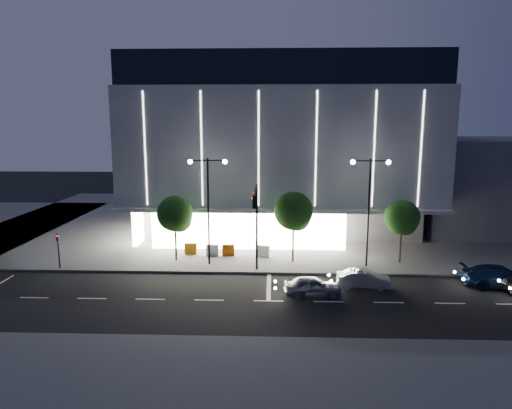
{
  "coord_description": "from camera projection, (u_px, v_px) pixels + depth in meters",
  "views": [
    {
      "loc": [
        2.19,
        -30.44,
        11.73
      ],
      "look_at": [
        0.85,
        7.27,
        5.0
      ],
      "focal_mm": 32.0,
      "sensor_mm": 36.0,
      "label": 1
    }
  ],
  "objects": [
    {
      "name": "sidewalk_near",
      "position": [
        334.0,
        392.0,
        20.09
      ],
      "size": [
        70.0,
        10.0,
        0.15
      ],
      "primitive_type": "cube",
      "color": "#474747",
      "rests_on": "ground"
    },
    {
      "name": "barrier_a",
      "position": [
        191.0,
        249.0,
        40.89
      ],
      "size": [
        1.11,
        0.3,
        1.0
      ],
      "primitive_type": "cube",
      "rotation": [
        0.0,
        0.0,
        -0.04
      ],
      "color": "#C3690A",
      "rests_on": "sidewalk_museum"
    },
    {
      "name": "car_second",
      "position": [
        364.0,
        279.0,
        32.92
      ],
      "size": [
        4.0,
        1.79,
        1.28
      ],
      "primitive_type": "imported",
      "rotation": [
        0.0,
        0.0,
        1.45
      ],
      "color": "silver",
      "rests_on": "ground"
    },
    {
      "name": "street_lamp_east",
      "position": [
        369.0,
        196.0,
        36.59
      ],
      "size": [
        3.16,
        0.36,
        9.0
      ],
      "color": "black",
      "rests_on": "ground"
    },
    {
      "name": "ped_signal_far",
      "position": [
        58.0,
        247.0,
        36.7
      ],
      "size": [
        0.22,
        0.24,
        3.0
      ],
      "color": "black",
      "rests_on": "ground"
    },
    {
      "name": "street_lamp_west",
      "position": [
        208.0,
        195.0,
        37.04
      ],
      "size": [
        3.16,
        0.36,
        9.0
      ],
      "color": "black",
      "rests_on": "ground"
    },
    {
      "name": "sidewalk_museum",
      "position": [
        295.0,
        220.0,
        55.51
      ],
      "size": [
        70.0,
        40.0,
        0.15
      ],
      "primitive_type": "cube",
      "color": "#474747",
      "rests_on": "ground"
    },
    {
      "name": "museum",
      "position": [
        279.0,
        145.0,
        52.29
      ],
      "size": [
        30.0,
        25.8,
        18.0
      ],
      "color": "#4C4C51",
      "rests_on": "ground"
    },
    {
      "name": "tree_left",
      "position": [
        175.0,
        216.0,
        38.49
      ],
      "size": [
        3.02,
        3.02,
        5.72
      ],
      "color": "black",
      "rests_on": "ground"
    },
    {
      "name": "traffic_mast",
      "position": [
        256.0,
        213.0,
        34.45
      ],
      "size": [
        0.33,
        5.89,
        7.07
      ],
      "color": "black",
      "rests_on": "ground"
    },
    {
      "name": "ground",
      "position": [
        240.0,
        292.0,
        32.08
      ],
      "size": [
        160.0,
        160.0,
        0.0
      ],
      "primitive_type": "plane",
      "color": "black",
      "rests_on": "ground"
    },
    {
      "name": "tree_mid",
      "position": [
        294.0,
        213.0,
        38.09
      ],
      "size": [
        3.25,
        3.25,
        6.15
      ],
      "color": "black",
      "rests_on": "ground"
    },
    {
      "name": "tree_right",
      "position": [
        402.0,
        219.0,
        37.85
      ],
      "size": [
        2.91,
        2.91,
        5.51
      ],
      "color": "black",
      "rests_on": "ground"
    },
    {
      "name": "barrier_d",
      "position": [
        264.0,
        251.0,
        40.1
      ],
      "size": [
        1.12,
        0.61,
        1.0
      ],
      "primitive_type": "cube",
      "rotation": [
        0.0,
        0.0,
        -0.35
      ],
      "color": "white",
      "rests_on": "sidewalk_museum"
    },
    {
      "name": "annex_building",
      "position": [
        473.0,
        181.0,
        53.91
      ],
      "size": [
        16.0,
        20.0,
        10.0
      ],
      "primitive_type": "cube",
      "color": "#4C4C51",
      "rests_on": "ground"
    },
    {
      "name": "car_third",
      "position": [
        501.0,
        277.0,
        32.96
      ],
      "size": [
        5.57,
        2.68,
        1.56
      ],
      "primitive_type": "imported",
      "rotation": [
        0.0,
        0.0,
        1.48
      ],
      "color": "#112241",
      "rests_on": "ground"
    },
    {
      "name": "barrier_c",
      "position": [
        228.0,
        250.0,
        40.39
      ],
      "size": [
        1.12,
        0.39,
        1.0
      ],
      "primitive_type": "cube",
      "rotation": [
        0.0,
        0.0,
        0.13
      ],
      "color": "#D55A0B",
      "rests_on": "sidewalk_museum"
    },
    {
      "name": "barrier_b",
      "position": [
        212.0,
        250.0,
        40.4
      ],
      "size": [
        1.11,
        0.27,
        1.0
      ],
      "primitive_type": "cube",
      "rotation": [
        0.0,
        0.0,
        -0.02
      ],
      "color": "silver",
      "rests_on": "sidewalk_museum"
    },
    {
      "name": "car_lead",
      "position": [
        312.0,
        286.0,
        31.42
      ],
      "size": [
        4.07,
        1.95,
        1.34
      ],
      "primitive_type": "imported",
      "rotation": [
        0.0,
        0.0,
        1.66
      ],
      "color": "#9D9FA5",
      "rests_on": "ground"
    }
  ]
}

